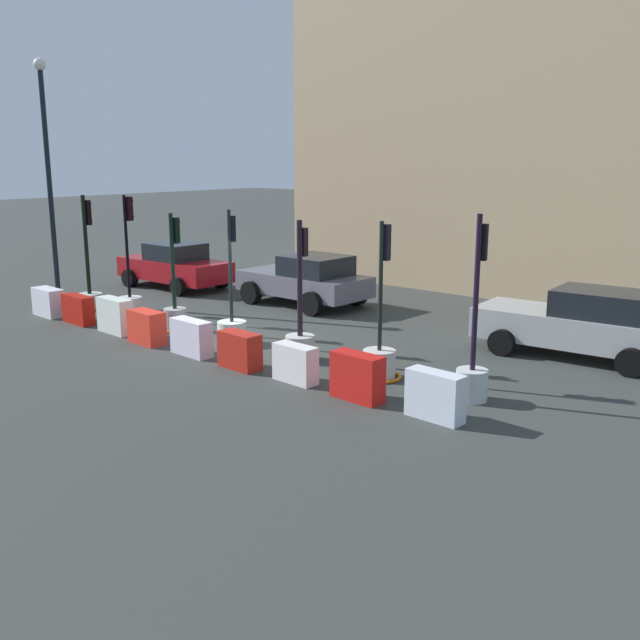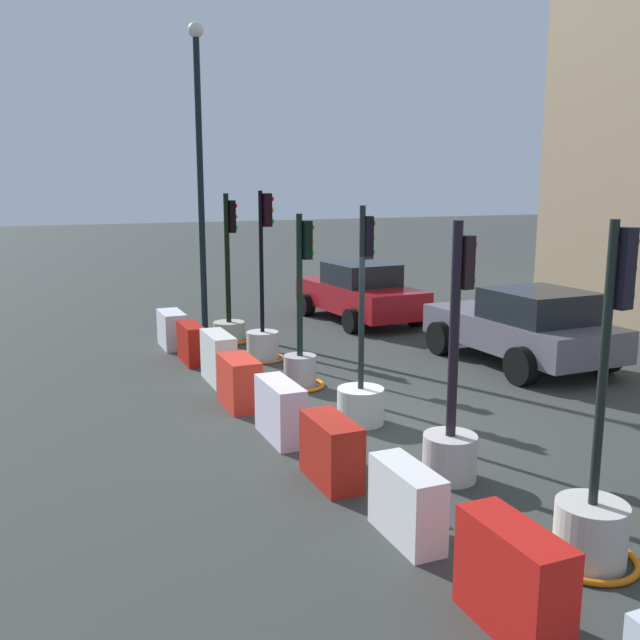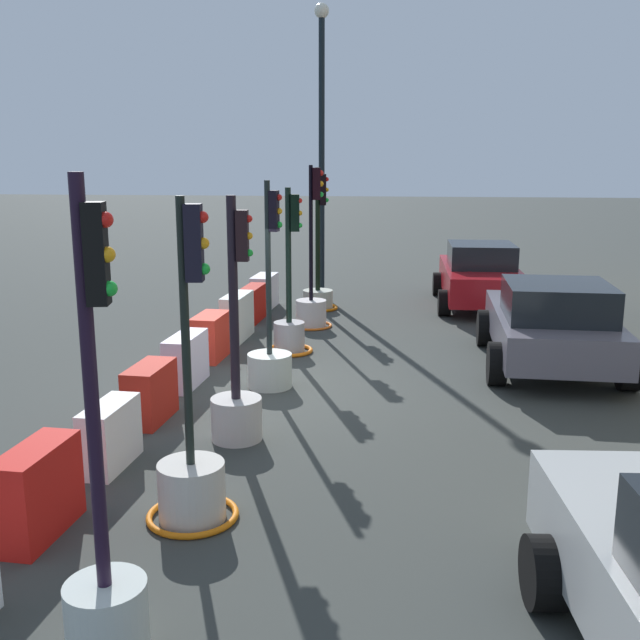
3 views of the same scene
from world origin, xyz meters
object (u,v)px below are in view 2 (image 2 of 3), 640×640
Objects in this scene: construction_barrier_4 at (280,411)px; construction_barrier_7 at (513,579)px; construction_barrier_1 at (191,343)px; construction_barrier_3 at (239,382)px; construction_barrier_0 at (172,329)px; traffic_light_3 at (361,391)px; traffic_light_4 at (451,432)px; construction_barrier_2 at (218,358)px; construction_barrier_5 at (331,451)px; car_red_compact at (360,293)px; traffic_light_5 at (593,512)px; street_lamp_post at (200,153)px; traffic_light_2 at (300,358)px; construction_barrier_6 at (407,503)px; traffic_light_1 at (263,333)px; car_grey_saloon at (524,326)px; traffic_light_0 at (229,320)px.

construction_barrier_7 is at bearing -0.28° from construction_barrier_4.
construction_barrier_1 is 3.19m from construction_barrier_3.
construction_barrier_3 reaches higher than construction_barrier_0.
construction_barrier_3 is (-1.54, -1.36, -0.09)m from traffic_light_3.
construction_barrier_2 is at bearing -167.24° from traffic_light_4.
construction_barrier_4 is 1.61m from construction_barrier_5.
construction_barrier_4 is at bearing -36.45° from car_red_compact.
construction_barrier_7 is 0.25× the size of car_red_compact.
construction_barrier_2 is (-5.30, -1.20, -0.14)m from traffic_light_4.
street_lamp_post reaches higher than traffic_light_5.
traffic_light_5 is 1.45m from construction_barrier_7.
construction_barrier_2 is 1.14× the size of construction_barrier_5.
traffic_light_2 is 6.78m from street_lamp_post.
construction_barrier_6 is 1.61m from construction_barrier_7.
street_lamp_post reaches higher than traffic_light_2.
construction_barrier_2 is at bearing -47.57° from traffic_light_1.
construction_barrier_7 reaches higher than construction_barrier_0.
traffic_light_3 is 0.78× the size of car_grey_saloon.
traffic_light_0 is 10.57m from traffic_light_5.
traffic_light_0 is at bearing 179.81° from traffic_light_5.
traffic_light_5 is at bearing 27.07° from construction_barrier_5.
construction_barrier_0 is at bearing -91.51° from traffic_light_0.
construction_barrier_6 is at bearing -21.81° from traffic_light_3.
traffic_light_3 reaches higher than construction_barrier_6.
street_lamp_post is (-5.66, -0.03, 3.74)m from traffic_light_2.
traffic_light_4 is 7.09m from construction_barrier_1.
traffic_light_1 is 0.82× the size of car_grey_saloon.
construction_barrier_3 is 4.79m from construction_barrier_6.
traffic_light_0 is 1.10× the size of traffic_light_2.
car_grey_saloon is (1.43, 5.83, 0.33)m from construction_barrier_2.
car_red_compact is at bearing 125.96° from traffic_light_1.
traffic_light_4 reaches higher than car_grey_saloon.
construction_barrier_2 is 6.31m from construction_barrier_6.
construction_barrier_0 is 7.92m from construction_barrier_5.
construction_barrier_2 is at bearing 178.32° from construction_barrier_5.
construction_barrier_1 is at bearing -154.63° from traffic_light_2.
car_grey_saloon is at bearing 37.07° from street_lamp_post.
traffic_light_4 reaches higher than construction_barrier_4.
construction_barrier_3 is 1.63m from construction_barrier_4.
car_red_compact is (-4.91, 3.95, 0.23)m from traffic_light_2.
traffic_light_2 is 4.28m from construction_barrier_0.
traffic_light_1 is at bearing 2.39° from traffic_light_0.
construction_barrier_5 is (3.24, 0.00, -0.01)m from construction_barrier_3.
construction_barrier_3 is at bearing -11.89° from street_lamp_post.
construction_barrier_0 is at bearing 179.79° from construction_barrier_6.
construction_barrier_2 is 1.09× the size of construction_barrier_7.
traffic_light_3 is at bearing 14.76° from construction_barrier_1.
traffic_light_4 is 0.75× the size of car_grey_saloon.
street_lamp_post is at bearing -100.57° from car_red_compact.
traffic_light_5 is at bearing 0.19° from traffic_light_3.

